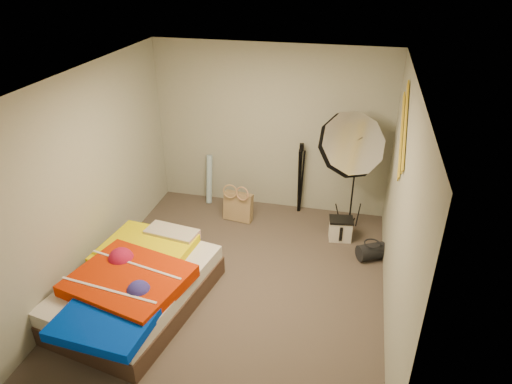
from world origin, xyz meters
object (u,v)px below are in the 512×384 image
(camera_case, at_px, (340,230))
(camera_tripod, at_px, (300,174))
(wrapping_roll, at_px, (209,179))
(bed, at_px, (136,286))
(duffel_bag, at_px, (371,252))
(photo_umbrella, at_px, (350,145))
(tote_bag, at_px, (238,207))

(camera_case, bearing_deg, camera_tripod, 128.97)
(wrapping_roll, height_order, camera_tripod, camera_tripod)
(camera_case, height_order, bed, bed)
(duffel_bag, distance_m, camera_tripod, 1.59)
(duffel_bag, xyz_separation_m, camera_tripod, (-1.11, 1.01, 0.53))
(camera_case, xyz_separation_m, photo_umbrella, (0.01, 0.19, 1.19))
(duffel_bag, bearing_deg, camera_tripod, 108.66)
(camera_case, relative_size, bed, 0.14)
(bed, bearing_deg, tote_bag, 73.27)
(tote_bag, distance_m, bed, 2.17)
(camera_tripod, bearing_deg, tote_bag, -152.09)
(photo_umbrella, bearing_deg, tote_bag, 179.79)
(tote_bag, xyz_separation_m, photo_umbrella, (1.54, -0.01, 1.13))
(wrapping_roll, bearing_deg, duffel_bag, -21.45)
(bed, bearing_deg, wrapping_roll, 89.19)
(bed, height_order, photo_umbrella, photo_umbrella)
(duffel_bag, bearing_deg, bed, -178.42)
(camera_case, bearing_deg, bed, -146.37)
(tote_bag, height_order, bed, bed)
(wrapping_roll, bearing_deg, tote_bag, -36.60)
(tote_bag, xyz_separation_m, camera_tripod, (0.85, 0.45, 0.43))
(bed, xyz_separation_m, camera_tripod, (1.47, 2.53, 0.37))
(duffel_bag, relative_size, bed, 0.17)
(duffel_bag, height_order, camera_tripod, camera_tripod)
(photo_umbrella, distance_m, camera_tripod, 1.08)
(camera_case, xyz_separation_m, duffel_bag, (0.43, -0.37, -0.04))
(tote_bag, bearing_deg, camera_case, 1.11)
(duffel_bag, distance_m, photo_umbrella, 1.42)
(camera_case, height_order, camera_tripod, camera_tripod)
(camera_case, distance_m, camera_tripod, 1.05)
(duffel_bag, height_order, photo_umbrella, photo_umbrella)
(tote_bag, relative_size, camera_tripod, 0.38)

